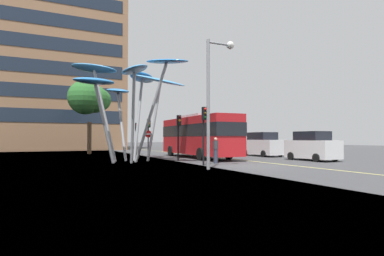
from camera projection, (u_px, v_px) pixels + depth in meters
The scene contains 17 objects.
ground at pixel (242, 167), 19.34m from camera, with size 120.00×240.00×0.10m.
red_bus at pixel (198, 134), 27.60m from camera, with size 2.89×11.19×3.68m.
leaf_sculpture at pixel (130, 82), 23.06m from camera, with size 9.07×8.91×7.37m.
traffic_light_kerb_near at pixel (204, 123), 19.80m from camera, with size 0.28×0.42×3.60m.
traffic_light_kerb_far at pixel (179, 128), 24.00m from camera, with size 0.28×0.42×3.39m.
traffic_light_island_mid at pixel (149, 129), 29.87m from camera, with size 0.28×0.42×3.48m.
traffic_light_opposite at pixel (136, 132), 33.00m from camera, with size 0.28×0.42×3.25m.
car_parked_near at pixel (312, 147), 24.20m from camera, with size 2.02×4.08×2.19m.
car_parked_mid at pixel (262, 145), 30.20m from camera, with size 2.08×4.50×2.23m.
car_parked_far at pixel (227, 144), 35.62m from camera, with size 2.03×4.40×2.15m.
car_side_street at pixel (201, 144), 41.93m from camera, with size 1.99×4.30×2.07m.
car_far_side at pixel (180, 143), 48.64m from camera, with size 2.04×4.12×2.11m.
street_lamp at pixel (215, 85), 17.55m from camera, with size 1.72×0.44×7.11m.
tree_pavement_near at pixel (90, 99), 34.06m from camera, with size 4.70×4.14×7.77m.
pedestrian at pixel (216, 150), 21.45m from camera, with size 0.34×0.34×1.73m.
no_entry_sign at pixel (148, 140), 27.11m from camera, with size 0.60×0.12×2.33m.
backdrop_building at pixel (23, 72), 46.27m from camera, with size 27.58×12.15×22.39m.
Camera 1 is at (-11.69, -16.25, 1.66)m, focal length 30.14 mm.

